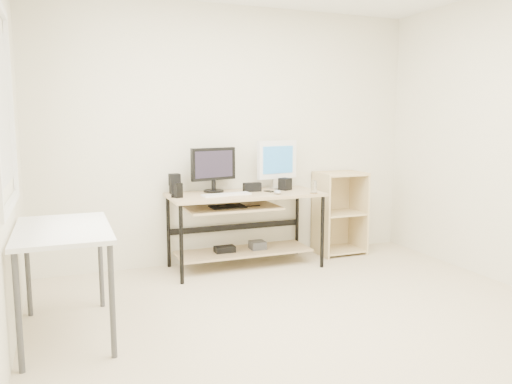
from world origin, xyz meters
The scene contains 16 objects.
room centered at (-0.14, 0.04, 1.32)m, with size 4.01×4.01×2.62m.
desk centered at (-0.03, 1.66, 0.54)m, with size 1.50×0.65×0.75m.
side_table centered at (-1.68, 0.60, 0.67)m, with size 0.60×1.00×0.75m.
shelf_unit centered at (1.15, 1.82, 0.45)m, with size 0.50×0.40×0.90m.
black_monitor centered at (-0.27, 1.83, 1.00)m, with size 0.48×0.20×0.44m.
white_imac centered at (0.42, 1.84, 1.04)m, with size 0.47×0.15×0.50m.
keyboard centered at (-0.22, 1.57, 0.76)m, with size 0.47×0.13×0.02m, color white.
mouse centered at (0.27, 1.48, 0.77)m, with size 0.07×0.11×0.04m, color #BABAC0.
center_speaker centered at (0.10, 1.73, 0.79)m, with size 0.18×0.08×0.09m, color black.
speaker_left centered at (-0.65, 1.86, 0.85)m, with size 0.10×0.10×0.19m.
speaker_right centered at (0.45, 1.71, 0.81)m, with size 0.10×0.10×0.12m, color black.
audio_controller centered at (-0.68, 1.59, 0.82)m, with size 0.07×0.04×0.14m, color black.
volume_puck centered at (-0.71, 1.63, 0.76)m, with size 0.06×0.06×0.02m, color black.
smartphone centered at (0.26, 1.65, 0.75)m, with size 0.06×0.11×0.01m, color black.
coaster centered at (0.61, 1.38, 0.75)m, with size 0.08×0.08×0.01m, color #A87F4C.
drinking_glass centered at (0.61, 1.38, 0.82)m, with size 0.06×0.06×0.12m, color white.
Camera 1 is at (-1.66, -2.89, 1.45)m, focal length 35.00 mm.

